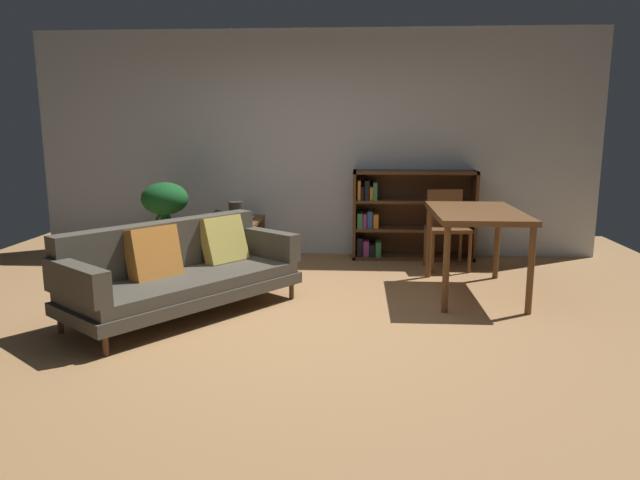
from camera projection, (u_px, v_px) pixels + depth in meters
name	position (u px, v px, depth m)	size (l,w,h in m)	color
ground_plane	(292.00, 323.00, 4.72)	(8.16, 8.16, 0.00)	#A87A4C
back_wall_panel	(315.00, 144.00, 7.10)	(6.80, 0.10, 2.70)	silver
fabric_couch	(180.00, 269.00, 4.94)	(1.87, 2.07, 0.77)	#56351E
media_console	(238.00, 245.00, 6.55)	(0.44, 1.12, 0.52)	brown
open_laptop	(236.00, 217.00, 6.71)	(0.47, 0.32, 0.09)	silver
desk_speaker	(236.00, 213.00, 6.26)	(0.16, 0.16, 0.25)	#2D2823
potted_floor_plant	(165.00, 208.00, 6.63)	(0.53, 0.52, 0.95)	#333338
dining_table	(476.00, 219.00, 5.42)	(0.80, 1.30, 0.80)	brown
dining_chair_near	(446.00, 224.00, 6.50)	(0.48, 0.45, 0.87)	brown
bookshelf	(405.00, 215.00, 7.01)	(1.45, 0.35, 1.06)	#56351E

